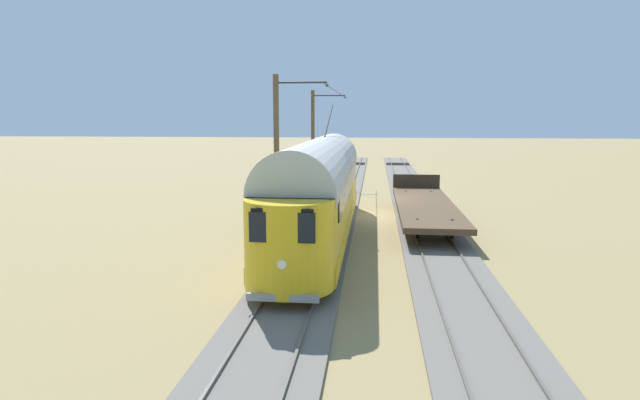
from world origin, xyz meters
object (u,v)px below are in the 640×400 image
object	(u,v)px
vintage_streetcar	(319,187)
catenary_pole_mid_near	(278,146)
track_end_bumper	(407,180)
catenary_pole_foreground	(314,136)
flatcar_adjacent	(425,205)

from	to	relation	value
vintage_streetcar	catenary_pole_mid_near	world-z (taller)	catenary_pole_mid_near
vintage_streetcar	track_end_bumper	distance (m)	19.61
track_end_bumper	catenary_pole_foreground	bearing A→B (deg)	0.28
flatcar_adjacent	catenary_pole_foreground	distance (m)	16.64
vintage_streetcar	catenary_pole_foreground	bearing A→B (deg)	-82.64
vintage_streetcar	catenary_pole_mid_near	size ratio (longest dim) A/B	2.53
vintage_streetcar	catenary_pole_mid_near	distance (m)	4.57
vintage_streetcar	flatcar_adjacent	world-z (taller)	vintage_streetcar
flatcar_adjacent	catenary_pole_mid_near	distance (m)	7.91
catenary_pole_foreground	track_end_bumper	bearing A→B (deg)	-179.72
catenary_pole_foreground	flatcar_adjacent	bearing A→B (deg)	116.52
catenary_pole_mid_near	track_end_bumper	world-z (taller)	catenary_pole_mid_near
vintage_streetcar	catenary_pole_foreground	size ratio (longest dim) A/B	2.53
catenary_pole_mid_near	catenary_pole_foreground	bearing A→B (deg)	-90.00
vintage_streetcar	track_end_bumper	world-z (taller)	vintage_streetcar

